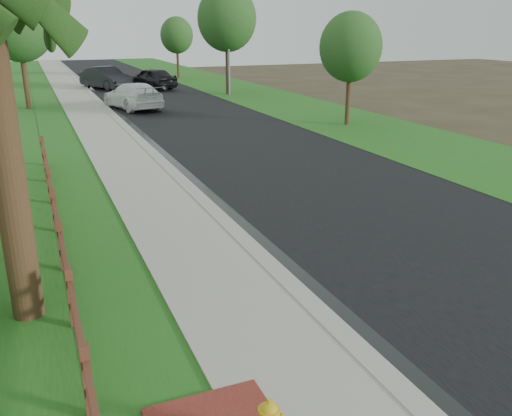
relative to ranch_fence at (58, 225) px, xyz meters
name	(u,v)px	position (x,y,z in m)	size (l,w,h in m)	color
ground	(347,371)	(3.60, -6.40, -0.62)	(120.00, 120.00, 0.00)	#312C1B
road	(151,94)	(8.20, 28.60, -0.61)	(8.00, 90.00, 0.02)	black
curb	(93,96)	(4.00, 28.60, -0.56)	(0.40, 90.00, 0.12)	gray
wet_gutter	(98,96)	(4.35, 28.60, -0.60)	(0.50, 90.00, 0.00)	black
sidewalk	(74,97)	(2.70, 28.60, -0.57)	(2.20, 90.00, 0.10)	#A8A793
grass_strip	(45,98)	(0.80, 28.60, -0.59)	(1.60, 90.00, 0.06)	#1F5819
verge_far	(237,89)	(15.10, 28.60, -0.60)	(6.00, 90.00, 0.04)	#1F5819
ranch_fence	(58,225)	(0.00, 0.00, 0.00)	(0.12, 16.92, 1.10)	#4B2519
white_suv	(133,96)	(5.60, 21.33, 0.18)	(2.18, 5.36, 1.55)	white
dark_car_mid	(152,78)	(8.94, 31.54, 0.23)	(1.96, 4.87, 1.66)	black
dark_car_far	(106,78)	(5.60, 32.87, 0.26)	(1.82, 5.23, 1.72)	black
streetlight	(226,25)	(13.05, 25.20, 4.23)	(1.91, 0.83, 8.56)	slate
tree_near_right	(351,47)	(14.60, 11.50, 3.21)	(3.07, 3.07, 5.52)	#3C2C18
tree_mid_left	(18,23)	(-0.30, 23.61, 4.32)	(4.00, 4.00, 7.15)	#3C2C18
tree_mid_right	(227,19)	(13.41, 26.08, 4.66)	(4.19, 4.19, 7.61)	#3C2C18
tree_far_right	(177,35)	(13.30, 39.86, 3.33)	(3.06, 3.06, 5.64)	#3C2C18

